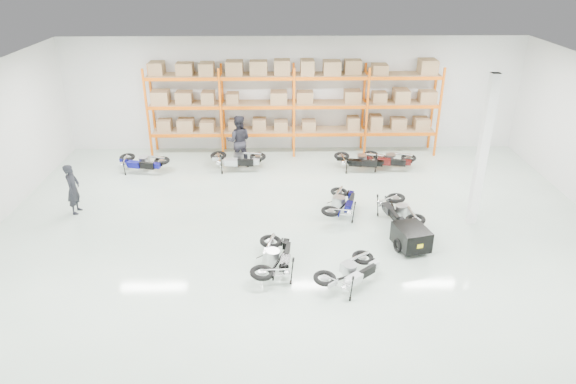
{
  "coord_description": "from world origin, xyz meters",
  "views": [
    {
      "loc": [
        -0.59,
        -13.04,
        7.48
      ],
      "look_at": [
        -0.34,
        0.39,
        1.1
      ],
      "focal_mm": 32.0,
      "sensor_mm": 36.0,
      "label": 1
    }
  ],
  "objects_px": {
    "moto_silver_left": "(351,268)",
    "moto_touring_right": "(399,206)",
    "moto_black_far_left": "(275,254)",
    "moto_back_a": "(141,159)",
    "moto_back_d": "(390,156)",
    "person_left": "(73,189)",
    "moto_blue_centre": "(342,200)",
    "moto_back_b": "(237,156)",
    "moto_back_c": "(361,157)",
    "person_back": "(239,141)",
    "trailer": "(411,237)"
  },
  "relations": [
    {
      "from": "trailer",
      "to": "moto_back_a",
      "type": "bearing_deg",
      "value": 132.59
    },
    {
      "from": "moto_back_a",
      "to": "moto_back_c",
      "type": "distance_m",
      "value": 8.07
    },
    {
      "from": "moto_back_d",
      "to": "person_left",
      "type": "relative_size",
      "value": 1.05
    },
    {
      "from": "moto_blue_centre",
      "to": "moto_touring_right",
      "type": "xyz_separation_m",
      "value": [
        1.65,
        -0.53,
        0.02
      ]
    },
    {
      "from": "moto_touring_right",
      "to": "moto_back_a",
      "type": "xyz_separation_m",
      "value": [
        -8.62,
        4.03,
        -0.01
      ]
    },
    {
      "from": "moto_black_far_left",
      "to": "person_back",
      "type": "xyz_separation_m",
      "value": [
        -1.39,
        7.19,
        0.44
      ]
    },
    {
      "from": "moto_blue_centre",
      "to": "person_left",
      "type": "bearing_deg",
      "value": 15.01
    },
    {
      "from": "moto_silver_left",
      "to": "trailer",
      "type": "distance_m",
      "value": 2.45
    },
    {
      "from": "moto_back_c",
      "to": "person_left",
      "type": "xyz_separation_m",
      "value": [
        -9.36,
        -3.21,
        0.28
      ]
    },
    {
      "from": "moto_black_far_left",
      "to": "moto_back_b",
      "type": "height_order",
      "value": "moto_back_b"
    },
    {
      "from": "moto_back_c",
      "to": "moto_back_d",
      "type": "relative_size",
      "value": 1.02
    },
    {
      "from": "moto_blue_centre",
      "to": "moto_back_d",
      "type": "relative_size",
      "value": 0.99
    },
    {
      "from": "trailer",
      "to": "person_left",
      "type": "height_order",
      "value": "person_left"
    },
    {
      "from": "moto_touring_right",
      "to": "moto_back_b",
      "type": "relative_size",
      "value": 0.96
    },
    {
      "from": "moto_blue_centre",
      "to": "moto_back_c",
      "type": "bearing_deg",
      "value": -90.32
    },
    {
      "from": "moto_silver_left",
      "to": "moto_back_c",
      "type": "height_order",
      "value": "moto_back_c"
    },
    {
      "from": "moto_blue_centre",
      "to": "moto_silver_left",
      "type": "bearing_deg",
      "value": 103.98
    },
    {
      "from": "trailer",
      "to": "moto_back_b",
      "type": "bearing_deg",
      "value": 117.31
    },
    {
      "from": "moto_blue_centre",
      "to": "moto_back_b",
      "type": "xyz_separation_m",
      "value": [
        -3.47,
        3.64,
        0.04
      ]
    },
    {
      "from": "person_back",
      "to": "moto_back_b",
      "type": "bearing_deg",
      "value": 83.98
    },
    {
      "from": "moto_black_far_left",
      "to": "moto_back_a",
      "type": "relative_size",
      "value": 1.04
    },
    {
      "from": "moto_back_a",
      "to": "person_back",
      "type": "relative_size",
      "value": 0.87
    },
    {
      "from": "moto_touring_right",
      "to": "person_back",
      "type": "xyz_separation_m",
      "value": [
        -5.08,
        4.62,
        0.45
      ]
    },
    {
      "from": "moto_blue_centre",
      "to": "moto_back_a",
      "type": "bearing_deg",
      "value": -9.54
    },
    {
      "from": "moto_back_b",
      "to": "moto_back_d",
      "type": "relative_size",
      "value": 1.07
    },
    {
      "from": "person_left",
      "to": "moto_back_c",
      "type": "bearing_deg",
      "value": -69.25
    },
    {
      "from": "moto_blue_centre",
      "to": "moto_silver_left",
      "type": "distance_m",
      "value": 3.73
    },
    {
      "from": "moto_blue_centre",
      "to": "moto_back_a",
      "type": "height_order",
      "value": "moto_back_a"
    },
    {
      "from": "moto_touring_right",
      "to": "person_left",
      "type": "bearing_deg",
      "value": 164.3
    },
    {
      "from": "moto_black_far_left",
      "to": "moto_back_a",
      "type": "xyz_separation_m",
      "value": [
        -4.93,
        6.6,
        -0.02
      ]
    },
    {
      "from": "moto_back_b",
      "to": "person_left",
      "type": "bearing_deg",
      "value": 130.34
    },
    {
      "from": "moto_touring_right",
      "to": "trailer",
      "type": "distance_m",
      "value": 1.6
    },
    {
      "from": "moto_black_far_left",
      "to": "moto_back_a",
      "type": "bearing_deg",
      "value": -45.67
    },
    {
      "from": "moto_blue_centre",
      "to": "moto_back_d",
      "type": "xyz_separation_m",
      "value": [
        2.2,
        3.61,
        0.0
      ]
    },
    {
      "from": "moto_back_a",
      "to": "person_back",
      "type": "bearing_deg",
      "value": -65.51
    },
    {
      "from": "moto_silver_left",
      "to": "moto_back_c",
      "type": "distance_m",
      "value": 7.35
    },
    {
      "from": "trailer",
      "to": "person_left",
      "type": "distance_m",
      "value": 10.21
    },
    {
      "from": "moto_blue_centre",
      "to": "moto_black_far_left",
      "type": "bearing_deg",
      "value": 73.85
    },
    {
      "from": "moto_silver_left",
      "to": "person_left",
      "type": "height_order",
      "value": "person_left"
    },
    {
      "from": "moto_black_far_left",
      "to": "trailer",
      "type": "distance_m",
      "value": 3.82
    },
    {
      "from": "moto_blue_centre",
      "to": "moto_black_far_left",
      "type": "distance_m",
      "value": 3.71
    },
    {
      "from": "moto_blue_centre",
      "to": "moto_back_a",
      "type": "distance_m",
      "value": 7.79
    },
    {
      "from": "moto_black_far_left",
      "to": "moto_back_b",
      "type": "distance_m",
      "value": 6.9
    },
    {
      "from": "moto_silver_left",
      "to": "moto_touring_right",
      "type": "height_order",
      "value": "moto_touring_right"
    },
    {
      "from": "moto_silver_left",
      "to": "trailer",
      "type": "bearing_deg",
      "value": -89.77
    },
    {
      "from": "person_back",
      "to": "moto_back_a",
      "type": "bearing_deg",
      "value": 9.87
    },
    {
      "from": "moto_back_c",
      "to": "moto_back_b",
      "type": "bearing_deg",
      "value": 99.6
    },
    {
      "from": "moto_silver_left",
      "to": "moto_touring_right",
      "type": "distance_m",
      "value": 3.69
    },
    {
      "from": "moto_touring_right",
      "to": "person_left",
      "type": "relative_size",
      "value": 1.08
    },
    {
      "from": "moto_silver_left",
      "to": "trailer",
      "type": "relative_size",
      "value": 0.96
    }
  ]
}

